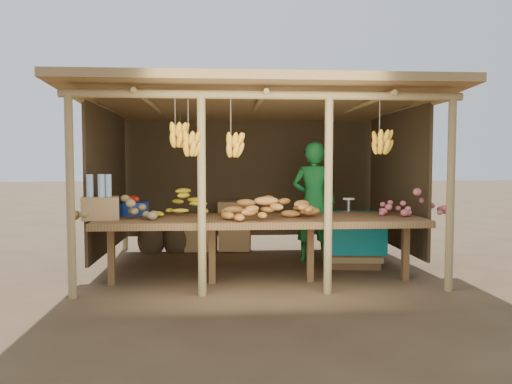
{
  "coord_description": "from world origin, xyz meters",
  "views": [
    {
      "loc": [
        -0.49,
        -6.95,
        1.48
      ],
      "look_at": [
        0.0,
        0.0,
        1.05
      ],
      "focal_mm": 35.0,
      "sensor_mm": 36.0,
      "label": 1
    }
  ],
  "objects": [
    {
      "name": "vendor",
      "position": [
        0.86,
        0.24,
        0.88
      ],
      "size": [
        0.75,
        0.61,
        1.76
      ],
      "primitive_type": "imported",
      "rotation": [
        0.0,
        0.0,
        2.8
      ],
      "color": "#186F2C",
      "rests_on": "ground"
    },
    {
      "name": "ground",
      "position": [
        0.0,
        0.0,
        0.0
      ],
      "size": [
        60.0,
        60.0,
        0.0
      ],
      "primitive_type": "plane",
      "color": "brown",
      "rests_on": "ground"
    },
    {
      "name": "onion_heap",
      "position": [
        1.9,
        -0.96,
        0.98
      ],
      "size": [
        1.0,
        0.75,
        0.36
      ],
      "primitive_type": null,
      "rotation": [
        0.0,
        0.0,
        -0.26
      ],
      "color": "#C55F68",
      "rests_on": "counter"
    },
    {
      "name": "bottle_box",
      "position": [
        -1.9,
        -1.02,
        1.0
      ],
      "size": [
        0.48,
        0.41,
        0.53
      ],
      "color": "#A07647",
      "rests_on": "counter"
    },
    {
      "name": "sweet_potato_heap",
      "position": [
        0.14,
        -1.02,
        0.98
      ],
      "size": [
        1.32,
        1.07,
        0.36
      ],
      "primitive_type": null,
      "rotation": [
        0.0,
        0.0,
        -0.4
      ],
      "color": "#C37B32",
      "rests_on": "counter"
    },
    {
      "name": "burlap_sacks",
      "position": [
        -1.42,
        1.16,
        0.26
      ],
      "size": [
        0.86,
        0.45,
        0.61
      ],
      "color": "#42341F",
      "rests_on": "ground"
    },
    {
      "name": "tomato_basin",
      "position": [
        -1.64,
        -0.54,
        0.9
      ],
      "size": [
        0.46,
        0.46,
        0.24
      ],
      "rotation": [
        0.0,
        0.0,
        -0.08
      ],
      "color": "navy",
      "rests_on": "counter"
    },
    {
      "name": "counter",
      "position": [
        0.0,
        -0.95,
        0.74
      ],
      "size": [
        3.9,
        1.05,
        0.8
      ],
      "color": "brown",
      "rests_on": "ground"
    },
    {
      "name": "banana_pile",
      "position": [
        -0.99,
        -0.61,
        0.98
      ],
      "size": [
        0.75,
        0.58,
        0.35
      ],
      "primitive_type": null,
      "rotation": [
        0.0,
        0.0,
        -0.31
      ],
      "color": "yellow",
      "rests_on": "counter"
    },
    {
      "name": "carton_stack",
      "position": [
        -0.45,
        1.2,
        0.35
      ],
      "size": [
        1.11,
        0.47,
        0.8
      ],
      "color": "#A07647",
      "rests_on": "ground"
    },
    {
      "name": "tarp_crate",
      "position": [
        1.33,
        -0.06,
        0.4
      ],
      "size": [
        0.89,
        0.78,
        0.98
      ],
      "color": "brown",
      "rests_on": "ground"
    },
    {
      "name": "stall_structure",
      "position": [
        0.02,
        -0.06,
        1.92
      ],
      "size": [
        4.7,
        3.5,
        2.43
      ],
      "color": "#A18653",
      "rests_on": "ground"
    },
    {
      "name": "potato_heap",
      "position": [
        -1.74,
        -1.0,
        0.98
      ],
      "size": [
        1.09,
        0.87,
        0.36
      ],
      "primitive_type": null,
      "rotation": [
        0.0,
        0.0,
        -0.37
      ],
      "color": "olive",
      "rests_on": "counter"
    }
  ]
}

